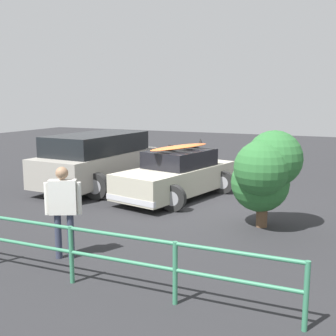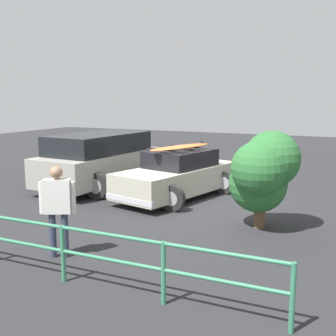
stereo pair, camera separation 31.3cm
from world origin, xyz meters
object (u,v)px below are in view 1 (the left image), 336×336
Objects in this scene: sedan_car at (177,175)px; suv_car at (98,160)px; bush_near_left at (264,172)px; person_bystander at (63,204)px.

sedan_car is 0.93× the size of suv_car.
bush_near_left is (-2.81, 1.83, 0.58)m from sedan_car.
suv_car is at bearing -4.27° from sedan_car.
sedan_car is 5.10m from person_bystander.
person_bystander is (0.03, 5.09, 0.34)m from sedan_car.
bush_near_left is (-5.64, 2.04, 0.35)m from suv_car.
sedan_car is 1.98× the size of bush_near_left.
person_bystander reaches higher than sedan_car.
person_bystander is at bearing 89.70° from sedan_car.
sedan_car is at bearing -90.30° from person_bystander.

